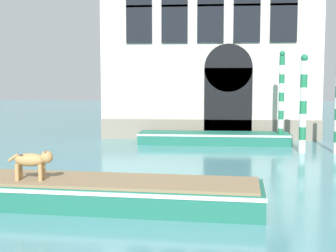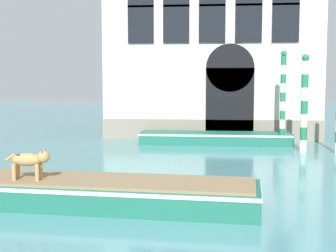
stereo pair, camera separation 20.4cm
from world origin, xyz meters
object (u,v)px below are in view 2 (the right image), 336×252
at_px(boat_moored_near_palazzo, 215,138).
at_px(mooring_pole_2, 283,98).
at_px(mooring_pole_0, 304,103).
at_px(dog_on_deck, 30,160).
at_px(boat_foreground, 98,191).

xyz_separation_m(boat_moored_near_palazzo, mooring_pole_2, (2.79, -0.49, 1.75)).
bearing_deg(mooring_pole_0, boat_moored_near_palazzo, 145.38).
distance_m(dog_on_deck, boat_moored_near_palazzo, 11.43).
height_order(dog_on_deck, boat_moored_near_palazzo, dog_on_deck).
bearing_deg(mooring_pole_0, mooring_pole_2, 106.57).
xyz_separation_m(dog_on_deck, mooring_pole_0, (7.35, 8.37, 0.86)).
relative_size(boat_moored_near_palazzo, mooring_pole_0, 1.75).
bearing_deg(boat_moored_near_palazzo, mooring_pole_0, -33.96).
bearing_deg(boat_foreground, dog_on_deck, -167.23).
distance_m(boat_moored_near_palazzo, mooring_pole_2, 3.33).
relative_size(boat_foreground, boat_moored_near_palazzo, 1.09).
xyz_separation_m(boat_foreground, mooring_pole_0, (5.92, 8.16, 1.57)).
height_order(dog_on_deck, mooring_pole_0, mooring_pole_0).
distance_m(mooring_pole_0, mooring_pole_2, 1.89).
bearing_deg(mooring_pole_2, mooring_pole_0, -73.43).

